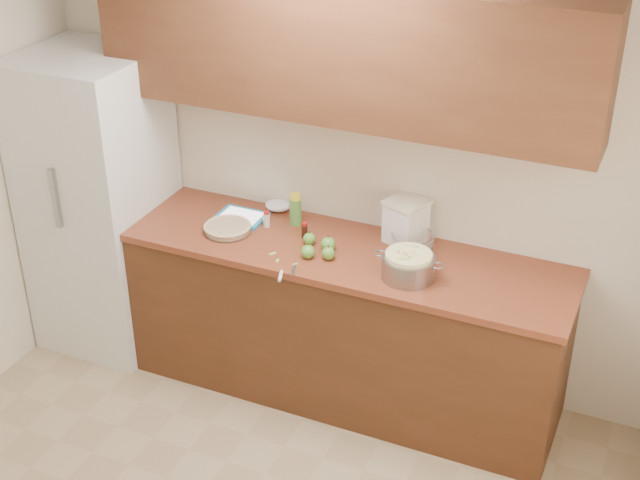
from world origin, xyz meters
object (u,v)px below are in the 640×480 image
at_px(colander, 408,266).
at_px(tablet, 241,217).
at_px(flour_canister, 406,221).
at_px(pie, 227,228).

xyz_separation_m(colander, tablet, (-1.06, 0.22, -0.06)).
bearing_deg(flour_canister, pie, -162.46).
distance_m(pie, flour_canister, 0.97).
distance_m(flour_canister, tablet, 0.95).
height_order(colander, tablet, colander).
bearing_deg(pie, colander, -2.82).
bearing_deg(pie, flour_canister, 17.54).
bearing_deg(flour_canister, colander, -68.89).
height_order(pie, flour_canister, flour_canister).
distance_m(colander, flour_canister, 0.37).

